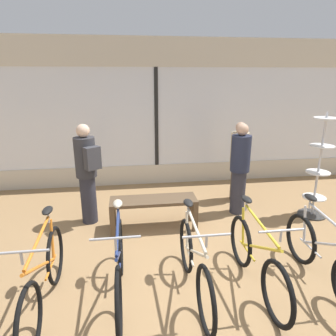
{
  "coord_description": "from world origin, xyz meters",
  "views": [
    {
      "loc": [
        -0.65,
        -3.2,
        2.43
      ],
      "look_at": [
        0.0,
        1.52,
        0.95
      ],
      "focal_mm": 32.0,
      "sensor_mm": 36.0,
      "label": 1
    }
  ],
  "objects_px": {
    "bicycle_left": "(120,267)",
    "bicycle_center": "(194,265)",
    "accessory_rack": "(317,176)",
    "customer_by_window": "(240,168)",
    "bicycle_right": "(256,260)",
    "bicycle_far_right": "(323,257)",
    "customer_mid_floor": "(239,160)",
    "bicycle_far_left": "(44,279)",
    "customer_near_rack": "(87,171)",
    "display_bench": "(153,204)"
  },
  "relations": [
    {
      "from": "bicycle_left",
      "to": "bicycle_center",
      "type": "xyz_separation_m",
      "value": [
        0.83,
        -0.05,
        -0.02
      ]
    },
    {
      "from": "bicycle_center",
      "to": "accessory_rack",
      "type": "height_order",
      "value": "accessory_rack"
    },
    {
      "from": "bicycle_left",
      "to": "customer_by_window",
      "type": "distance_m",
      "value": 2.91
    },
    {
      "from": "bicycle_right",
      "to": "customer_by_window",
      "type": "distance_m",
      "value": 2.13
    },
    {
      "from": "accessory_rack",
      "to": "bicycle_center",
      "type": "bearing_deg",
      "value": -146.4
    },
    {
      "from": "bicycle_far_right",
      "to": "customer_mid_floor",
      "type": "xyz_separation_m",
      "value": [
        -0.09,
        2.64,
        0.45
      ]
    },
    {
      "from": "bicycle_far_left",
      "to": "customer_near_rack",
      "type": "relative_size",
      "value": 1.02
    },
    {
      "from": "accessory_rack",
      "to": "customer_by_window",
      "type": "xyz_separation_m",
      "value": [
        -1.31,
        0.31,
        0.11
      ]
    },
    {
      "from": "bicycle_far_left",
      "to": "customer_by_window",
      "type": "xyz_separation_m",
      "value": [
        2.88,
        2.04,
        0.48
      ]
    },
    {
      "from": "bicycle_left",
      "to": "bicycle_right",
      "type": "height_order",
      "value": "bicycle_left"
    },
    {
      "from": "bicycle_far_left",
      "to": "customer_mid_floor",
      "type": "height_order",
      "value": "customer_mid_floor"
    },
    {
      "from": "bicycle_far_left",
      "to": "display_bench",
      "type": "relative_size",
      "value": 1.24
    },
    {
      "from": "bicycle_far_left",
      "to": "customer_by_window",
      "type": "distance_m",
      "value": 3.56
    },
    {
      "from": "customer_mid_floor",
      "to": "customer_near_rack",
      "type": "bearing_deg",
      "value": -167.81
    },
    {
      "from": "bicycle_center",
      "to": "bicycle_right",
      "type": "height_order",
      "value": "bicycle_center"
    },
    {
      "from": "bicycle_far_left",
      "to": "bicycle_left",
      "type": "bearing_deg",
      "value": 5.82
    },
    {
      "from": "bicycle_left",
      "to": "customer_by_window",
      "type": "bearing_deg",
      "value": 43.08
    },
    {
      "from": "bicycle_far_left",
      "to": "bicycle_center",
      "type": "height_order",
      "value": "bicycle_far_left"
    },
    {
      "from": "bicycle_far_left",
      "to": "customer_by_window",
      "type": "relative_size",
      "value": 1.05
    },
    {
      "from": "bicycle_far_right",
      "to": "customer_by_window",
      "type": "distance_m",
      "value": 2.13
    },
    {
      "from": "bicycle_right",
      "to": "customer_near_rack",
      "type": "distance_m",
      "value": 2.95
    },
    {
      "from": "bicycle_center",
      "to": "accessory_rack",
      "type": "bearing_deg",
      "value": 33.6
    },
    {
      "from": "bicycle_left",
      "to": "display_bench",
      "type": "bearing_deg",
      "value": 71.75
    },
    {
      "from": "bicycle_far_left",
      "to": "customer_mid_floor",
      "type": "relative_size",
      "value": 1.1
    },
    {
      "from": "bicycle_left",
      "to": "bicycle_far_right",
      "type": "distance_m",
      "value": 2.39
    },
    {
      "from": "bicycle_center",
      "to": "accessory_rack",
      "type": "relative_size",
      "value": 0.9
    },
    {
      "from": "bicycle_far_left",
      "to": "bicycle_left",
      "type": "xyz_separation_m",
      "value": [
        0.78,
        0.08,
        0.01
      ]
    },
    {
      "from": "bicycle_far_left",
      "to": "customer_mid_floor",
      "type": "distance_m",
      "value": 4.07
    },
    {
      "from": "bicycle_right",
      "to": "bicycle_far_right",
      "type": "height_order",
      "value": "same"
    },
    {
      "from": "bicycle_far_left",
      "to": "customer_near_rack",
      "type": "bearing_deg",
      "value": 83.19
    },
    {
      "from": "bicycle_right",
      "to": "customer_mid_floor",
      "type": "height_order",
      "value": "customer_mid_floor"
    },
    {
      "from": "accessory_rack",
      "to": "bicycle_right",
      "type": "bearing_deg",
      "value": -137.17
    },
    {
      "from": "customer_mid_floor",
      "to": "bicycle_left",
      "type": "bearing_deg",
      "value": -132.02
    },
    {
      "from": "accessory_rack",
      "to": "customer_by_window",
      "type": "distance_m",
      "value": 1.35
    },
    {
      "from": "accessory_rack",
      "to": "customer_near_rack",
      "type": "xyz_separation_m",
      "value": [
        -3.94,
        0.28,
        0.16
      ]
    },
    {
      "from": "bicycle_far_left",
      "to": "bicycle_far_right",
      "type": "bearing_deg",
      "value": -0.24
    },
    {
      "from": "bicycle_right",
      "to": "display_bench",
      "type": "xyz_separation_m",
      "value": [
        -1.05,
        1.62,
        0.05
      ]
    },
    {
      "from": "bicycle_center",
      "to": "customer_by_window",
      "type": "distance_m",
      "value": 2.42
    },
    {
      "from": "bicycle_center",
      "to": "customer_mid_floor",
      "type": "bearing_deg",
      "value": 60.64
    },
    {
      "from": "bicycle_far_right",
      "to": "customer_mid_floor",
      "type": "distance_m",
      "value": 2.68
    },
    {
      "from": "accessory_rack",
      "to": "bicycle_left",
      "type": "bearing_deg",
      "value": -154.07
    },
    {
      "from": "display_bench",
      "to": "customer_mid_floor",
      "type": "distance_m",
      "value": 2.07
    },
    {
      "from": "bicycle_far_right",
      "to": "customer_near_rack",
      "type": "height_order",
      "value": "customer_near_rack"
    },
    {
      "from": "accessory_rack",
      "to": "customer_mid_floor",
      "type": "bearing_deg",
      "value": 140.93
    },
    {
      "from": "bicycle_far_right",
      "to": "customer_by_window",
      "type": "relative_size",
      "value": 1.01
    },
    {
      "from": "accessory_rack",
      "to": "customer_by_window",
      "type": "height_order",
      "value": "accessory_rack"
    },
    {
      "from": "display_bench",
      "to": "bicycle_far_right",
      "type": "bearing_deg",
      "value": -41.78
    },
    {
      "from": "display_bench",
      "to": "customer_mid_floor",
      "type": "relative_size",
      "value": 0.89
    },
    {
      "from": "customer_by_window",
      "to": "bicycle_center",
      "type": "bearing_deg",
      "value": -122.08
    },
    {
      "from": "bicycle_left",
      "to": "accessory_rack",
      "type": "height_order",
      "value": "accessory_rack"
    }
  ]
}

